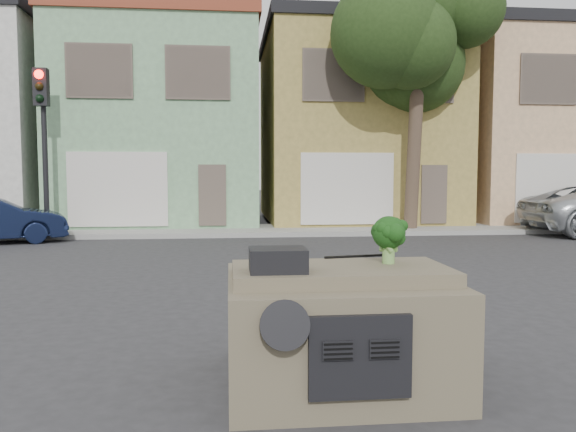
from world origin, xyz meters
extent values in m
plane|color=#303033|center=(0.00, 0.00, 0.00)|extent=(120.00, 120.00, 0.00)
cube|color=gray|center=(0.00, 10.50, 0.07)|extent=(40.00, 3.00, 0.15)
cube|color=#7CAB7D|center=(-3.50, 14.50, 3.77)|extent=(7.20, 8.20, 7.55)
cube|color=#A38E45|center=(4.00, 14.50, 3.77)|extent=(7.20, 8.20, 7.55)
cube|color=tan|center=(11.50, 14.50, 3.77)|extent=(7.20, 8.20, 7.55)
cube|color=black|center=(-6.50, 9.50, 2.55)|extent=(0.40, 0.40, 5.10)
cube|color=#233915|center=(5.00, 9.80, 4.25)|extent=(4.40, 4.00, 8.50)
cube|color=brown|center=(0.00, -3.00, 0.56)|extent=(2.00, 1.80, 1.12)
cube|color=black|center=(-0.58, -3.35, 1.22)|extent=(0.48, 0.38, 0.20)
cube|color=black|center=(0.28, -2.62, 1.13)|extent=(0.69, 0.15, 0.02)
cube|color=#12350E|center=(0.47, -3.03, 1.34)|extent=(0.52, 0.52, 0.45)
camera|label=1|loc=(-0.98, -8.03, 1.95)|focal=35.00mm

